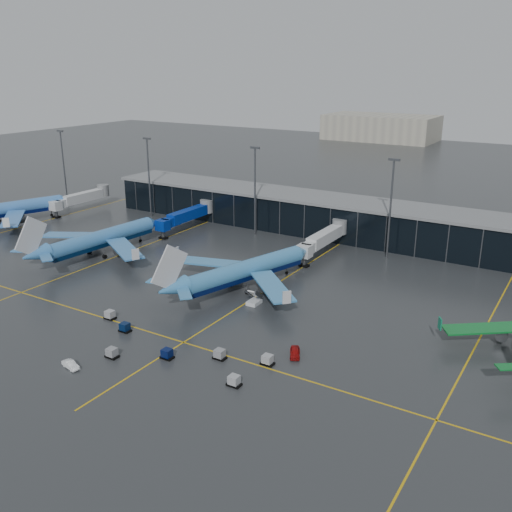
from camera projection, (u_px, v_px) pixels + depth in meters
The scene contains 12 objects.
ground at pixel (191, 303), 119.22m from camera, with size 600.00×600.00×0.00m, color #282B2D.
terminal_pier at pixel (320, 214), 167.54m from camera, with size 142.00×17.00×10.70m.
jet_bridges at pixel (186, 215), 169.83m from camera, with size 94.00×27.50×7.20m.
flood_masts at pixel (318, 196), 152.69m from camera, with size 203.00×0.50×25.50m.
taxi_lines at pixel (258, 295), 122.82m from camera, with size 220.00×120.00×0.02m.
airliner_klm_west at pixel (6, 201), 176.62m from camera, with size 40.23×45.81×14.08m, color #3E7BCD, non-canonical shape.
airliner_arkefly at pixel (101, 229), 147.48m from camera, with size 39.19×44.63×13.72m, color #3C7FC5, non-canonical shape.
airliner_klm_near at pixel (246, 259), 124.91m from camera, with size 38.54×43.89×13.49m, color #3B85C3, non-canonical shape.
baggage_carts at pixel (173, 348), 98.50m from camera, with size 37.56×13.27×1.70m.
mobile_airstair at pixel (254, 301), 118.24m from camera, with size 2.26×3.24×3.45m.
service_van_red at pixel (295, 352), 97.14m from camera, with size 1.70×4.24×1.44m, color #9F0C0C.
service_van_white at pixel (71, 365), 93.32m from camera, with size 1.31×3.75×1.24m, color white.
Camera 1 is at (69.17, -86.42, 47.35)m, focal length 40.00 mm.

